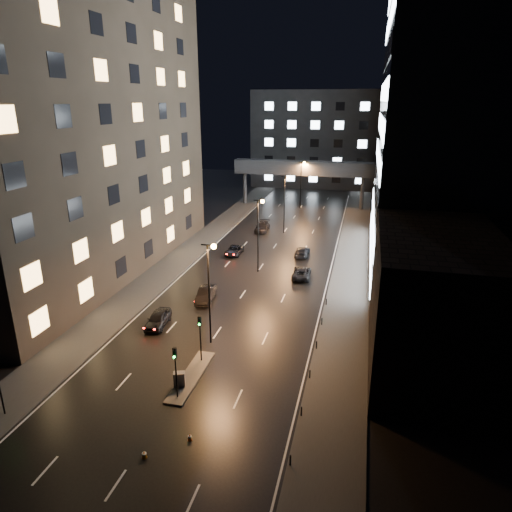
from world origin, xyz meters
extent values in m
plane|color=black|center=(0.00, 40.00, 0.00)|extent=(160.00, 160.00, 0.00)
cube|color=#383533|center=(-12.50, 35.00, 0.07)|extent=(5.00, 110.00, 0.15)
cube|color=#383533|center=(12.50, 35.00, 0.07)|extent=(5.00, 110.00, 0.15)
cube|color=#2D2319|center=(-22.50, 24.00, 20.00)|extent=(15.00, 48.00, 40.00)
cube|color=black|center=(20.00, 9.00, 6.00)|extent=(10.00, 18.00, 12.00)
cube|color=black|center=(25.00, 36.00, 22.50)|extent=(20.00, 36.00, 45.00)
cube|color=#333335|center=(0.00, 98.00, 12.50)|extent=(34.00, 14.00, 25.00)
cube|color=#333335|center=(0.00, 70.00, 8.50)|extent=(30.00, 3.00, 3.00)
cylinder|color=#333335|center=(-13.00, 70.00, 3.50)|extent=(0.80, 0.80, 7.00)
cylinder|color=#333335|center=(13.00, 70.00, 3.50)|extent=(0.80, 0.80, 7.00)
cube|color=#383533|center=(0.30, 2.00, 0.07)|extent=(1.60, 8.00, 0.15)
cylinder|color=black|center=(0.30, 4.50, 1.90)|extent=(0.12, 0.12, 3.50)
cube|color=black|center=(0.30, 4.50, 4.10)|extent=(0.28, 0.22, 0.90)
sphere|color=#0CFF33|center=(0.30, 4.36, 3.82)|extent=(0.18, 0.18, 0.18)
cylinder|color=black|center=(0.30, -1.00, 1.90)|extent=(0.12, 0.12, 3.50)
cube|color=black|center=(0.30, -1.00, 4.10)|extent=(0.28, 0.22, 0.90)
sphere|color=#0CFF33|center=(0.30, -1.14, 3.82)|extent=(0.18, 0.18, 0.18)
cylinder|color=black|center=(-11.50, -6.00, 1.75)|extent=(0.12, 0.12, 3.50)
cylinder|color=black|center=(10.20, -6.00, 0.45)|extent=(0.12, 0.12, 0.90)
cylinder|color=black|center=(10.20, -1.00, 0.45)|extent=(0.12, 0.12, 0.90)
cylinder|color=black|center=(10.20, 4.00, 0.45)|extent=(0.12, 0.12, 0.90)
cylinder|color=black|center=(10.20, 9.00, 0.45)|extent=(0.12, 0.12, 0.90)
cylinder|color=black|center=(10.20, 14.00, 0.45)|extent=(0.12, 0.12, 0.90)
cylinder|color=black|center=(10.20, 19.00, 0.45)|extent=(0.12, 0.12, 0.90)
cylinder|color=black|center=(0.00, 8.00, 5.00)|extent=(0.18, 0.18, 10.00)
cylinder|color=black|center=(0.00, 8.00, 10.00)|extent=(1.20, 0.12, 0.12)
sphere|color=#FF9E38|center=(0.60, 8.00, 9.90)|extent=(0.50, 0.50, 0.50)
cylinder|color=black|center=(0.00, 28.00, 5.00)|extent=(0.18, 0.18, 10.00)
cylinder|color=black|center=(0.00, 28.00, 10.00)|extent=(1.20, 0.12, 0.12)
sphere|color=#FF9E38|center=(0.60, 28.00, 9.90)|extent=(0.50, 0.50, 0.50)
cylinder|color=black|center=(0.00, 48.00, 5.00)|extent=(0.18, 0.18, 10.00)
cylinder|color=black|center=(0.00, 48.00, 10.00)|extent=(1.20, 0.12, 0.12)
sphere|color=#FF9E38|center=(0.60, 48.00, 9.90)|extent=(0.50, 0.50, 0.50)
cylinder|color=black|center=(0.00, 68.00, 5.00)|extent=(0.18, 0.18, 10.00)
cylinder|color=black|center=(0.00, 68.00, 10.00)|extent=(1.20, 0.12, 0.12)
sphere|color=#FF9E38|center=(0.60, 68.00, 9.90)|extent=(0.50, 0.50, 0.50)
imported|color=black|center=(-6.49, 10.01, 0.78)|extent=(2.29, 4.75, 1.57)
imported|color=black|center=(-3.75, 17.24, 0.79)|extent=(2.19, 4.95, 1.58)
imported|color=black|center=(-5.23, 34.26, 0.66)|extent=(2.21, 4.74, 1.31)
imported|color=black|center=(-3.99, 48.24, 0.79)|extent=(2.47, 5.52, 1.57)
imported|color=black|center=(6.16, 27.27, 0.69)|extent=(2.51, 5.05, 1.38)
imported|color=black|center=(4.99, 36.10, 0.70)|extent=(1.96, 4.82, 1.40)
cube|color=#4E4E50|center=(-0.10, 0.39, 0.77)|extent=(1.05, 0.84, 1.25)
cone|color=orange|center=(0.67, -7.48, 0.27)|extent=(0.42, 0.42, 0.53)
cone|color=#EA5A0C|center=(3.00, -5.24, 0.26)|extent=(0.39, 0.39, 0.52)
camera|label=1|loc=(13.56, -29.33, 22.47)|focal=32.00mm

